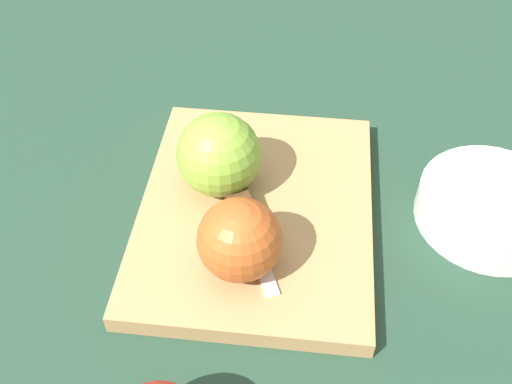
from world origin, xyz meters
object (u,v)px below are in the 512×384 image
apple_half_right (240,240)px  knife (241,211)px  apple_half_left (219,155)px  bowl (492,205)px

apple_half_right → knife: bearing=-178.2°
apple_half_left → apple_half_right: bearing=-33.1°
apple_half_right → bowl: apple_half_right is taller
apple_half_left → knife: apple_half_left is taller
apple_half_right → bowl: bearing=108.3°
apple_half_left → bowl: bearing=38.8°
knife → bowl: size_ratio=0.88×
apple_half_left → knife: 0.06m
apple_half_left → bowl: apple_half_left is taller
apple_half_right → bowl: 0.27m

